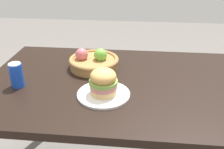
# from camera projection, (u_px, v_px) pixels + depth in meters

# --- Properties ---
(dining_table) EXTENTS (1.40, 0.90, 0.75)m
(dining_table) POSITION_uv_depth(u_px,v_px,m) (116.00, 97.00, 1.38)
(dining_table) COLOR black
(dining_table) RESTS_ON ground_plane
(plate) EXTENTS (0.25, 0.25, 0.01)m
(plate) POSITION_uv_depth(u_px,v_px,m) (104.00, 94.00, 1.20)
(plate) COLOR white
(plate) RESTS_ON dining_table
(sandwich) EXTENTS (0.14, 0.14, 0.13)m
(sandwich) POSITION_uv_depth(u_px,v_px,m) (103.00, 82.00, 1.17)
(sandwich) COLOR #E5BC75
(sandwich) RESTS_ON plate
(soda_can) EXTENTS (0.07, 0.07, 0.13)m
(soda_can) POSITION_uv_depth(u_px,v_px,m) (16.00, 75.00, 1.26)
(soda_can) COLOR blue
(soda_can) RESTS_ON dining_table
(fruit_basket) EXTENTS (0.29, 0.29, 0.12)m
(fruit_basket) POSITION_uv_depth(u_px,v_px,m) (94.00, 61.00, 1.47)
(fruit_basket) COLOR #9E7542
(fruit_basket) RESTS_ON dining_table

